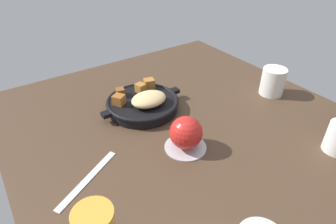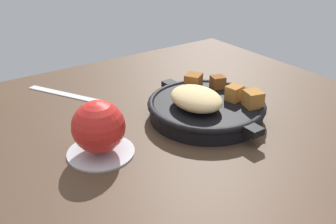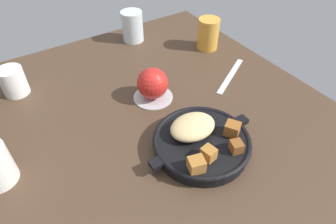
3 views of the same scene
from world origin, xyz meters
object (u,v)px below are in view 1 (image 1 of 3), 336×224
Objects in this scene: ceramic_mug_white at (273,81)px; cast_iron_skillet at (143,103)px; butter_knife at (88,179)px; red_apple at (186,133)px.

cast_iron_skillet is at bearing -21.37° from ceramic_mug_white.
ceramic_mug_white is (-38.93, 15.23, 2.00)cm from cast_iron_skillet.
butter_knife is 2.19× the size of ceramic_mug_white.
cast_iron_skillet reaches higher than butter_knife.
red_apple is 24.75cm from butter_knife.
ceramic_mug_white reaches higher than butter_knife.
cast_iron_skillet is 3.15× the size of red_apple.
cast_iron_skillet is at bearing -90.49° from red_apple.
red_apple is 39.51cm from ceramic_mug_white.
ceramic_mug_white reaches higher than cast_iron_skillet.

